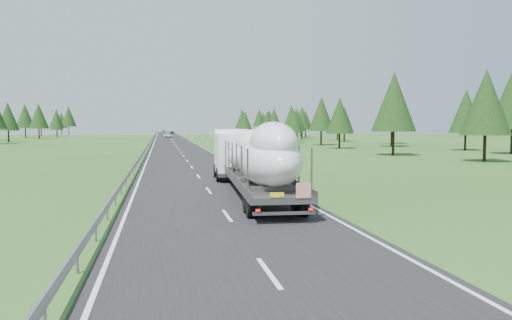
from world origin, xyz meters
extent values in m
plane|color=#2A521B|center=(0.00, 0.00, 0.00)|extent=(400.00, 400.00, 0.00)
cube|color=black|center=(0.00, 100.00, 0.01)|extent=(10.00, 400.00, 0.02)
cube|color=slate|center=(-5.30, 100.00, 0.60)|extent=(0.08, 400.00, 0.32)
cylinder|color=slate|center=(-5.30, 0.00, 0.30)|extent=(0.10, 0.10, 0.60)
cube|color=silver|center=(6.50, 30.00, 0.50)|extent=(0.12, 0.07, 1.00)
cube|color=black|center=(6.50, 30.00, 0.82)|extent=(0.13, 0.08, 0.12)
cube|color=silver|center=(6.50, 80.00, 0.50)|extent=(0.12, 0.07, 1.00)
cube|color=black|center=(6.50, 80.00, 0.82)|extent=(0.13, 0.08, 0.12)
cube|color=silver|center=(6.50, 130.00, 0.50)|extent=(0.12, 0.07, 1.00)
cube|color=black|center=(6.50, 130.00, 0.82)|extent=(0.13, 0.08, 0.12)
cube|color=silver|center=(6.50, 180.00, 0.50)|extent=(0.12, 0.07, 1.00)
cube|color=black|center=(6.50, 180.00, 0.82)|extent=(0.13, 0.08, 0.12)
cube|color=silver|center=(6.50, 230.00, 0.50)|extent=(0.12, 0.07, 1.00)
cube|color=black|center=(6.50, 230.00, 0.82)|extent=(0.13, 0.08, 0.12)
cube|color=silver|center=(6.50, 280.00, 0.50)|extent=(0.12, 0.07, 1.00)
cube|color=black|center=(6.50, 280.00, 0.82)|extent=(0.13, 0.08, 0.12)
cube|color=silver|center=(6.50, 330.00, 0.50)|extent=(0.12, 0.07, 1.00)
cube|color=black|center=(6.50, 330.00, 0.82)|extent=(0.13, 0.08, 0.12)
cylinder|color=slate|center=(7.20, 80.00, 1.00)|extent=(0.08, 0.08, 2.00)
cube|color=silver|center=(7.20, 80.00, 2.00)|extent=(0.05, 0.90, 1.20)
cylinder|color=black|center=(46.89, 41.41, 2.12)|extent=(0.36, 0.36, 4.25)
cylinder|color=black|center=(46.61, 52.21, 1.72)|extent=(0.36, 0.36, 3.44)
cone|color=black|center=(46.61, 52.21, 6.50)|extent=(5.35, 5.35, 7.17)
cylinder|color=black|center=(41.30, 68.27, 2.00)|extent=(0.36, 0.36, 3.99)
cone|color=black|center=(41.30, 68.27, 7.54)|extent=(6.21, 6.21, 8.32)
cylinder|color=black|center=(48.76, 82.86, 1.82)|extent=(0.36, 0.36, 3.64)
cone|color=black|center=(48.76, 82.86, 6.88)|extent=(5.67, 5.67, 7.59)
cylinder|color=black|center=(42.15, 96.16, 1.50)|extent=(0.36, 0.36, 3.01)
cone|color=black|center=(42.15, 96.16, 5.68)|extent=(4.68, 4.68, 6.26)
cylinder|color=black|center=(45.55, 110.45, 1.77)|extent=(0.36, 0.36, 3.54)
cone|color=black|center=(45.55, 110.45, 6.68)|extent=(5.50, 5.50, 7.37)
cylinder|color=black|center=(39.61, 125.63, 1.71)|extent=(0.36, 0.36, 3.41)
cone|color=black|center=(39.61, 125.63, 6.45)|extent=(5.31, 5.31, 7.11)
cylinder|color=black|center=(44.71, 138.99, 1.56)|extent=(0.36, 0.36, 3.13)
cone|color=black|center=(44.71, 138.99, 5.91)|extent=(4.87, 4.87, 6.52)
cylinder|color=black|center=(47.64, 154.84, 1.60)|extent=(0.36, 0.36, 3.21)
cone|color=black|center=(47.64, 154.84, 6.05)|extent=(4.99, 4.99, 6.68)
cylinder|color=black|center=(47.39, 167.67, 2.05)|extent=(0.36, 0.36, 4.11)
cone|color=black|center=(47.39, 167.67, 7.76)|extent=(6.39, 6.39, 8.56)
cylinder|color=black|center=(39.94, 179.43, 1.57)|extent=(0.36, 0.36, 3.14)
cone|color=black|center=(39.94, 179.43, 5.93)|extent=(4.89, 4.89, 6.54)
cylinder|color=black|center=(44.60, 196.27, 1.92)|extent=(0.36, 0.36, 3.84)
cone|color=black|center=(44.60, 196.27, 7.25)|extent=(5.97, 5.97, 7.99)
cylinder|color=black|center=(42.80, 209.91, 2.03)|extent=(0.36, 0.36, 4.06)
cone|color=black|center=(42.80, 209.91, 7.67)|extent=(6.32, 6.32, 8.46)
cylinder|color=black|center=(47.46, 223.48, 1.84)|extent=(0.36, 0.36, 3.69)
cone|color=black|center=(47.46, 223.48, 6.96)|extent=(5.73, 5.73, 7.68)
cylinder|color=black|center=(33.35, 28.50, 1.80)|extent=(0.36, 0.36, 3.59)
cone|color=black|center=(33.35, 28.50, 6.78)|extent=(5.59, 5.59, 7.48)
cylinder|color=black|center=(28.62, 41.71, 1.96)|extent=(0.36, 0.36, 3.91)
cone|color=black|center=(28.62, 41.71, 7.39)|extent=(6.08, 6.08, 8.15)
cylinder|color=black|center=(28.40, 62.35, 1.57)|extent=(0.36, 0.36, 3.14)
cone|color=black|center=(28.40, 62.35, 5.93)|extent=(4.89, 4.89, 6.55)
cylinder|color=black|center=(30.12, 77.98, 1.74)|extent=(0.36, 0.36, 3.48)
cone|color=black|center=(30.12, 77.98, 6.58)|extent=(5.42, 5.42, 7.25)
cylinder|color=black|center=(28.07, 91.62, 1.35)|extent=(0.36, 0.36, 2.70)
cone|color=black|center=(28.07, 91.62, 5.09)|extent=(4.19, 4.19, 5.62)
cylinder|color=black|center=(33.36, 108.65, 1.51)|extent=(0.36, 0.36, 3.02)
cone|color=black|center=(33.36, 108.65, 5.70)|extent=(4.70, 4.70, 6.29)
cylinder|color=black|center=(27.76, 121.35, 1.42)|extent=(0.36, 0.36, 2.83)
cone|color=black|center=(27.76, 121.35, 5.35)|extent=(4.41, 4.41, 5.90)
cylinder|color=black|center=(33.83, 138.87, 1.68)|extent=(0.36, 0.36, 3.36)
cone|color=black|center=(33.83, 138.87, 6.35)|extent=(5.23, 5.23, 7.01)
cylinder|color=black|center=(27.17, 156.64, 1.56)|extent=(0.36, 0.36, 3.12)
cone|color=black|center=(27.17, 156.64, 5.89)|extent=(4.85, 4.85, 6.49)
cylinder|color=black|center=(29.01, 174.89, 1.82)|extent=(0.36, 0.36, 3.63)
cone|color=black|center=(29.01, 174.89, 6.86)|extent=(5.65, 5.65, 7.57)
cylinder|color=black|center=(30.94, 186.81, 1.64)|extent=(0.36, 0.36, 3.28)
cone|color=black|center=(30.94, 186.81, 6.20)|extent=(5.11, 5.11, 6.84)
cylinder|color=black|center=(-40.14, 110.45, 1.68)|extent=(0.36, 0.36, 3.37)
cone|color=black|center=(-40.14, 110.45, 6.37)|extent=(5.24, 5.24, 7.02)
cylinder|color=black|center=(-39.46, 138.99, 1.84)|extent=(0.36, 0.36, 3.69)
cone|color=black|center=(-39.46, 138.99, 6.97)|extent=(5.74, 5.74, 7.69)
cylinder|color=black|center=(-47.30, 154.84, 1.93)|extent=(0.36, 0.36, 3.85)
cone|color=black|center=(-47.30, 154.84, 7.28)|extent=(6.00, 6.00, 8.03)
cylinder|color=black|center=(-39.87, 167.67, 1.46)|extent=(0.36, 0.36, 2.93)
cone|color=black|center=(-39.87, 167.67, 5.53)|extent=(4.55, 4.55, 6.10)
cylinder|color=black|center=(-47.87, 179.43, 1.83)|extent=(0.36, 0.36, 3.66)
cone|color=black|center=(-47.87, 179.43, 6.91)|extent=(5.69, 5.69, 7.62)
cylinder|color=black|center=(-45.47, 196.27, 1.85)|extent=(0.36, 0.36, 3.70)
cone|color=black|center=(-45.47, 196.27, 7.00)|extent=(5.76, 5.76, 7.72)
cylinder|color=black|center=(-43.06, 209.91, 2.13)|extent=(0.36, 0.36, 4.25)
cone|color=black|center=(-43.06, 209.91, 8.04)|extent=(6.62, 6.62, 8.86)
cylinder|color=black|center=(-48.64, 223.48, 1.73)|extent=(0.36, 0.36, 3.46)
cone|color=black|center=(-48.64, 223.48, 6.54)|extent=(5.39, 5.39, 7.21)
cube|color=white|center=(2.50, 15.19, 2.03)|extent=(2.95, 5.48, 2.99)
cube|color=black|center=(2.50, 17.92, 2.56)|extent=(2.46, 0.22, 1.50)
cube|color=white|center=(2.50, 17.54, 3.69)|extent=(2.74, 1.42, 0.32)
cube|color=#53504F|center=(2.50, 14.12, 0.59)|extent=(2.84, 3.34, 0.27)
cylinder|color=black|center=(1.27, 17.12, 0.53)|extent=(0.43, 1.09, 1.07)
cylinder|color=black|center=(3.73, 17.12, 0.53)|extent=(0.43, 1.09, 1.07)
cylinder|color=black|center=(1.27, 13.70, 0.53)|extent=(0.43, 1.09, 1.07)
cylinder|color=black|center=(3.73, 13.70, 0.53)|extent=(0.43, 1.09, 1.07)
cube|color=#53504F|center=(2.50, 5.04, 0.98)|extent=(3.68, 15.09, 0.28)
cube|color=#53504F|center=(1.08, 5.04, 1.25)|extent=(0.86, 14.94, 0.26)
cube|color=#53504F|center=(3.92, 5.04, 1.25)|extent=(0.86, 14.94, 0.26)
cube|color=#53504F|center=(1.08, -1.37, 2.14)|extent=(0.08, 0.08, 2.03)
cube|color=#53504F|center=(3.92, -1.37, 2.14)|extent=(0.08, 0.08, 2.03)
cube|color=#53504F|center=(1.08, 1.19, 2.14)|extent=(0.08, 0.08, 2.03)
cube|color=#53504F|center=(3.92, 1.19, 2.14)|extent=(0.08, 0.08, 2.03)
cube|color=#53504F|center=(1.08, 3.76, 2.14)|extent=(0.08, 0.08, 2.03)
cube|color=#53504F|center=(3.92, 3.76, 2.14)|extent=(0.08, 0.08, 2.03)
cube|color=#53504F|center=(1.08, 6.32, 2.14)|extent=(0.08, 0.08, 2.03)
cube|color=#53504F|center=(3.92, 6.32, 2.14)|extent=(0.08, 0.08, 2.03)
cube|color=#53504F|center=(1.08, 8.89, 2.14)|extent=(0.08, 0.08, 2.03)
cube|color=#53504F|center=(3.92, 8.89, 2.14)|extent=(0.08, 0.08, 2.03)
cube|color=#53504F|center=(1.08, 11.45, 2.14)|extent=(0.08, 0.08, 2.03)
cube|color=#53504F|center=(3.92, 11.45, 2.14)|extent=(0.08, 0.08, 2.03)
cylinder|color=black|center=(1.32, -0.73, 0.53)|extent=(0.48, 1.09, 1.07)
cylinder|color=black|center=(3.67, -0.73, 0.53)|extent=(0.48, 1.09, 1.07)
cylinder|color=black|center=(1.32, 0.55, 0.53)|extent=(0.48, 1.09, 1.07)
cylinder|color=black|center=(3.67, 0.55, 0.53)|extent=(0.48, 1.09, 1.07)
cube|color=#53504F|center=(2.50, -2.39, 0.48)|extent=(2.67, 0.27, 0.13)
cube|color=red|center=(3.30, -2.46, 1.44)|extent=(0.64, 0.08, 0.64)
cube|color=yellow|center=(2.18, -2.46, 1.28)|extent=(0.59, 0.07, 0.19)
cube|color=red|center=(1.37, -2.46, 0.64)|extent=(0.20, 0.07, 0.11)
cube|color=red|center=(3.62, -2.46, 0.64)|extent=(0.20, 0.07, 0.11)
ellipsoid|color=white|center=(2.50, 1.62, 2.41)|extent=(3.23, 7.35, 2.57)
ellipsoid|color=white|center=(2.50, 0.72, 3.31)|extent=(2.40, 4.67, 2.06)
ellipsoid|color=white|center=(2.50, 8.89, 2.24)|extent=(3.28, 7.07, 2.23)
ellipsoid|color=white|center=(2.50, 8.02, 3.02)|extent=(2.45, 4.50, 1.78)
imported|color=silver|center=(-0.79, 146.48, 0.72)|extent=(2.79, 5.38, 1.45)
imported|color=black|center=(2.53, 231.34, 0.65)|extent=(1.56, 3.84, 1.31)
imported|color=#192847|center=(-1.44, 296.54, 0.63)|extent=(1.42, 3.88, 1.27)
camera|label=1|loc=(-2.92, -22.47, 4.17)|focal=35.00mm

